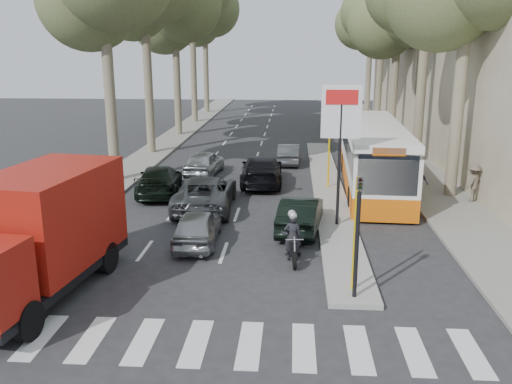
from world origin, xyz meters
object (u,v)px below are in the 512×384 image
Objects in this scene: dark_hatchback at (301,214)px; motorcycle at (292,237)px; red_truck at (39,232)px; silver_hatchback at (197,227)px; city_bus at (373,154)px.

dark_hatchback is 2.97m from motorcycle.
red_truck is (-7.50, -6.12, 1.19)m from dark_hatchback.
silver_hatchback is 0.30× the size of city_bus.
silver_hatchback is 1.86× the size of motorcycle.
motorcycle is at bearing 158.80° from silver_hatchback.
city_bus is (7.46, 8.80, 1.08)m from silver_hatchback.
city_bus is at bearing 57.26° from red_truck.
dark_hatchback is 8.05m from city_bus.
dark_hatchback is 2.05× the size of motorcycle.
city_bus reaches higher than silver_hatchback.
dark_hatchback is at bearing 77.91° from motorcycle.
red_truck is at bearing -127.62° from city_bus.
red_truck is 7.92m from motorcycle.
city_bus is (3.70, 7.07, 1.04)m from dark_hatchback.
red_truck reaches higher than motorcycle.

